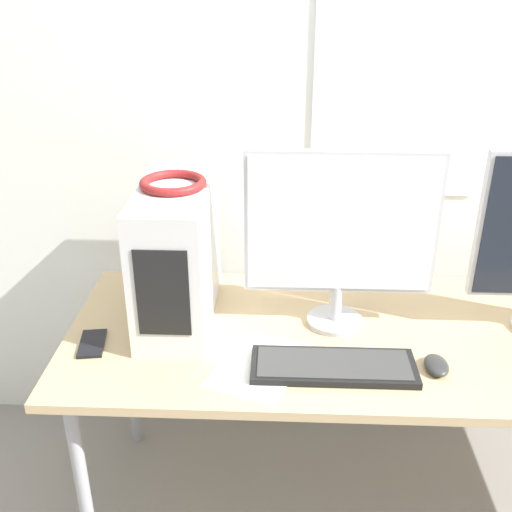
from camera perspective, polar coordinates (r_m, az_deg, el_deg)
name	(u,v)px	position (r m, az deg, el deg)	size (l,w,h in m)	color
wall_back	(420,92)	(2.14, 15.39, 14.85)	(8.00, 0.07, 2.70)	silver
desk	(428,347)	(1.93, 16.03, -8.33)	(2.21, 0.75, 0.72)	tan
pc_tower	(178,254)	(1.84, -7.49, 0.20)	(0.21, 0.50, 0.43)	silver
headphones	(173,183)	(1.76, -7.91, 6.93)	(0.19, 0.19, 0.03)	maroon
monitor_main	(341,231)	(1.76, 8.05, 2.34)	(0.56, 0.17, 0.55)	#B7B7BC
keyboard	(333,366)	(1.69, 7.38, -10.37)	(0.46, 0.16, 0.02)	black
mouse	(436,365)	(1.75, 16.81, -9.92)	(0.07, 0.10, 0.03)	#2D2D2D
cell_phone	(92,343)	(1.85, -15.33, -8.04)	(0.09, 0.15, 0.01)	black
paper_sheet_left	(259,366)	(1.70, 0.25, -10.39)	(0.30, 0.35, 0.00)	white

